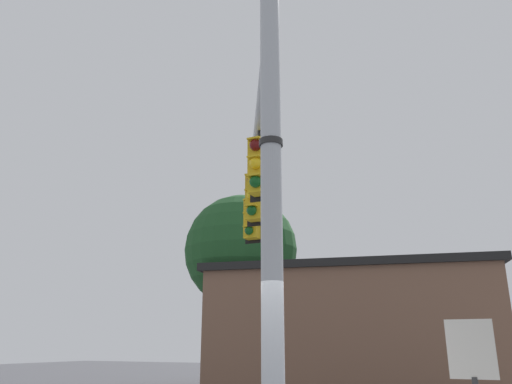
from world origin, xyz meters
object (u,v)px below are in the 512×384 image
object	(u,v)px
traffic_light_mid_outer	(252,218)
street_name_sign	(269,153)
traffic_light_mid_inner	(255,197)
historical_marker	(474,377)
traffic_light_nearest_pole	(259,166)

from	to	relation	value
traffic_light_mid_outer	street_name_sign	world-z (taller)	traffic_light_mid_outer
traffic_light_mid_inner	street_name_sign	distance (m)	4.36
traffic_light_mid_outer	historical_marker	xyz separation A→B (m)	(-5.00, 3.75, -3.51)
traffic_light_nearest_pole	traffic_light_mid_inner	size ratio (longest dim) A/B	1.00
historical_marker	traffic_light_mid_inner	bearing A→B (deg)	-26.09
traffic_light_mid_outer	historical_marker	size ratio (longest dim) A/B	0.62
traffic_light_mid_inner	traffic_light_mid_outer	distance (m)	1.97
street_name_sign	traffic_light_mid_outer	bearing A→B (deg)	-62.54
traffic_light_nearest_pole	historical_marker	world-z (taller)	traffic_light_nearest_pole
traffic_light_mid_inner	traffic_light_nearest_pole	bearing A→B (deg)	117.37
traffic_light_mid_inner	street_name_sign	bearing A→B (deg)	117.50
traffic_light_mid_outer	street_name_sign	distance (m)	6.32
traffic_light_nearest_pole	historical_marker	size ratio (longest dim) A/B	0.62
traffic_light_nearest_pole	historical_marker	distance (m)	4.75
traffic_light_mid_outer	historical_marker	distance (m)	7.17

